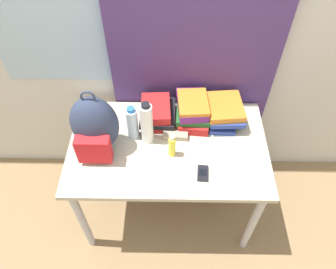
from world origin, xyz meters
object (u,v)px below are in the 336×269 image
(backpack, at_px, (95,127))
(sunglasses_case, at_px, (175,136))
(sunscreen_bottle, at_px, (172,146))
(book_stack_left, at_px, (157,112))
(water_bottle, at_px, (132,123))
(book_stack_right, at_px, (224,111))
(book_stack_center, at_px, (193,110))
(cell_phone, at_px, (203,173))
(sports_bottle, at_px, (147,123))

(backpack, relative_size, sunglasses_case, 2.86)
(backpack, height_order, sunscreen_bottle, backpack)
(book_stack_left, xyz_separation_m, water_bottle, (-0.14, -0.14, 0.05))
(backpack, height_order, water_bottle, backpack)
(backpack, xyz_separation_m, book_stack_right, (0.75, 0.23, -0.11))
(backpack, relative_size, sunscreen_bottle, 2.68)
(backpack, relative_size, book_stack_center, 1.49)
(sunscreen_bottle, distance_m, cell_phone, 0.23)
(book_stack_right, height_order, sunscreen_bottle, sunscreen_bottle)
(sunglasses_case, bearing_deg, book_stack_left, 127.79)
(sunscreen_bottle, relative_size, sunglasses_case, 1.07)
(sunscreen_bottle, relative_size, cell_phone, 1.54)
(book_stack_right, bearing_deg, sunscreen_bottle, -139.07)
(book_stack_left, xyz_separation_m, sunglasses_case, (0.11, -0.15, -0.05))
(backpack, bearing_deg, water_bottle, 24.74)
(book_stack_right, distance_m, sunscreen_bottle, 0.43)
(sports_bottle, xyz_separation_m, cell_phone, (0.32, -0.25, -0.14))
(sports_bottle, distance_m, cell_phone, 0.43)
(book_stack_left, distance_m, cell_phone, 0.49)
(sports_bottle, bearing_deg, cell_phone, -37.67)
(sunscreen_bottle, xyz_separation_m, cell_phone, (0.17, -0.14, -0.07))
(book_stack_right, relative_size, sunglasses_case, 1.86)
(book_stack_center, height_order, water_bottle, water_bottle)
(book_stack_left, relative_size, water_bottle, 1.09)
(backpack, bearing_deg, sports_bottle, 12.84)
(book_stack_center, relative_size, book_stack_right, 1.03)
(book_stack_left, bearing_deg, water_bottle, -135.33)
(water_bottle, bearing_deg, book_stack_left, 44.67)
(backpack, distance_m, book_stack_right, 0.79)
(backpack, xyz_separation_m, book_stack_center, (0.56, 0.23, -0.10))
(water_bottle, distance_m, sunscreen_bottle, 0.27)
(book_stack_right, distance_m, sports_bottle, 0.50)
(sports_bottle, bearing_deg, book_stack_center, 31.28)
(book_stack_left, xyz_separation_m, sunscreen_bottle, (0.09, -0.27, 0.01))
(book_stack_right, distance_m, cell_phone, 0.45)
(sunscreen_bottle, distance_m, sunglasses_case, 0.14)
(book_stack_center, xyz_separation_m, sunscreen_bottle, (-0.13, -0.28, -0.01))
(sports_bottle, bearing_deg, sunscreen_bottle, -37.03)
(book_stack_center, height_order, sports_bottle, sports_bottle)
(backpack, bearing_deg, cell_phone, -16.85)
(backpack, height_order, sports_bottle, backpack)
(book_stack_right, relative_size, sports_bottle, 0.95)
(book_stack_left, height_order, book_stack_right, book_stack_right)
(book_stack_right, bearing_deg, water_bottle, -165.55)
(water_bottle, distance_m, cell_phone, 0.50)
(book_stack_left, distance_m, book_stack_center, 0.22)
(backpack, distance_m, sunscreen_bottle, 0.44)
(water_bottle, xyz_separation_m, sports_bottle, (0.09, -0.03, 0.03))
(book_stack_center, distance_m, sports_bottle, 0.33)
(book_stack_center, bearing_deg, sunscreen_bottle, -114.86)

